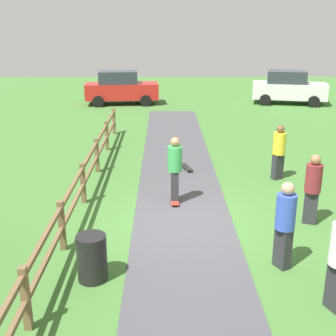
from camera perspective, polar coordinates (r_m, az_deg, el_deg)
The scene contains 11 objects.
ground_plane at distance 10.77m, azimuth 1.96°, elevation -7.04°, with size 60.00×60.00×0.00m, color #427533.
asphalt_path at distance 10.76m, azimuth 1.96°, elevation -6.99°, with size 2.40×28.00×0.02m, color #47474C.
wooden_fence at distance 10.70m, azimuth -12.08°, elevation -3.72°, with size 0.12×18.12×1.10m.
trash_bin at distance 8.48m, azimuth -9.76°, elevation -11.31°, with size 0.56×0.56×0.90m, color black.
skater_riding at distance 11.55m, azimuth 0.89°, elevation 0.18°, with size 0.38×0.80×1.78m.
skateboard_loose at distance 14.49m, azimuth 2.36°, elevation 0.11°, with size 0.42×0.82×0.08m.
bystander_yellow at distance 13.80m, azimuth 14.09°, elevation 2.30°, with size 0.52×0.52×1.70m.
bystander_blue at distance 8.80m, azimuth 14.83°, elevation -6.64°, with size 0.51×0.51×1.78m.
bystander_maroon at distance 10.93m, azimuth 18.14°, elevation -2.23°, with size 0.49×0.49×1.72m.
parked_car_white at distance 27.30m, azimuth 15.25°, elevation 9.98°, with size 4.47×2.68×1.92m.
parked_car_red at distance 26.39m, azimuth -6.09°, elevation 10.24°, with size 4.33×2.28×1.92m.
Camera 1 is at (-0.46, -9.72, 4.60)m, focal length 47.36 mm.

